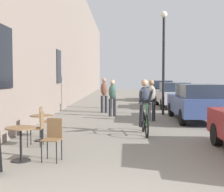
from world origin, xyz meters
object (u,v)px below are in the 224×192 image
pedestrian_far (104,93)px  pedestrian_furthest (113,92)px  street_lamp (164,49)px  parked_car_fourth (160,90)px  parked_car_third (173,95)px  cyclist_on_bicycle (145,108)px  parked_car_second (196,102)px  cafe_chair_mid_toward_wall (44,119)px  pedestrian_near (151,98)px  cafe_table_mid (42,122)px  cafe_chair_near_toward_street (53,136)px  cafe_table_near (21,137)px  cafe_chair_mid_toward_street (38,126)px  pedestrian_mid (112,96)px

pedestrian_far → pedestrian_furthest: pedestrian_far is taller
street_lamp → parked_car_fourth: street_lamp is taller
street_lamp → parked_car_third: street_lamp is taller
cyclist_on_bicycle → parked_car_fourth: bearing=80.7°
parked_car_second → cyclist_on_bicycle: bearing=-128.2°
cafe_chair_mid_toward_wall → cyclist_on_bicycle: cyclist_on_bicycle is taller
pedestrian_near → parked_car_fourth: (1.89, 11.72, -0.14)m
cafe_table_mid → pedestrian_furthest: size_ratio=0.43×
cafe_chair_near_toward_street → cyclist_on_bicycle: bearing=55.4°
cyclist_on_bicycle → parked_car_fourth: size_ratio=0.40×
pedestrian_near → parked_car_second: size_ratio=0.39×
cafe_table_near → street_lamp: (4.19, 8.43, 2.59)m
cafe_chair_mid_toward_street → pedestrian_mid: bearing=74.0°
cafe_chair_near_toward_street → parked_car_third: bearing=68.9°
cyclist_on_bicycle → pedestrian_furthest: size_ratio=1.05×
cafe_table_mid → parked_car_third: parked_car_third is taller
cafe_table_near → pedestrian_near: (3.39, 6.19, 0.42)m
pedestrian_far → street_lamp: street_lamp is taller
cafe_chair_near_toward_street → parked_car_third: 12.86m
street_lamp → cyclist_on_bicycle: bearing=-104.3°
cafe_chair_mid_toward_street → pedestrian_near: bearing=54.4°
pedestrian_near → parked_car_third: size_ratio=0.40×
cafe_table_mid → street_lamp: size_ratio=0.15×
cafe_table_mid → cafe_chair_mid_toward_street: bearing=-83.5°
pedestrian_near → cafe_chair_near_toward_street: bearing=-114.0°
cafe_chair_near_toward_street → cafe_chair_mid_toward_street: bearing=116.1°
cafe_chair_mid_toward_wall → street_lamp: bearing=52.6°
pedestrian_furthest → cyclist_on_bicycle: bearing=-82.0°
cyclist_on_bicycle → parked_car_fourth: cyclist_on_bicycle is taller
pedestrian_furthest → cafe_table_mid: bearing=-101.0°
cafe_chair_mid_toward_wall → cafe_chair_near_toward_street: bearing=-72.9°
cafe_chair_mid_toward_street → pedestrian_far: pedestrian_far is taller
cafe_chair_mid_toward_street → parked_car_third: size_ratio=0.21×
cafe_chair_near_toward_street → cyclist_on_bicycle: size_ratio=0.51×
cafe_table_mid → pedestrian_near: (3.48, 4.08, 0.42)m
cyclist_on_bicycle → pedestrian_near: (0.51, 2.90, 0.13)m
cafe_table_mid → street_lamp: bearing=55.9°
cafe_table_near → cafe_chair_mid_toward_wall: 2.76m
cafe_chair_near_toward_street → pedestrian_near: 6.71m
cafe_table_mid → parked_car_fourth: 16.69m
cyclist_on_bicycle → parked_car_fourth: 14.82m
cafe_table_mid → parked_car_third: bearing=61.6°
cafe_chair_mid_toward_wall → pedestrian_near: 4.96m
cafe_chair_mid_toward_street → cyclist_on_bicycle: cyclist_on_bicycle is taller
cafe_chair_near_toward_street → street_lamp: (3.53, 8.36, 2.59)m
cafe_table_near → pedestrian_mid: size_ratio=0.44×
cafe_table_near → cafe_chair_mid_toward_wall: (-0.16, 2.75, -0.00)m
street_lamp → pedestrian_mid: bearing=-162.8°
pedestrian_near → pedestrian_furthest: bearing=107.6°
parked_car_third → cafe_chair_near_toward_street: bearing=-111.1°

